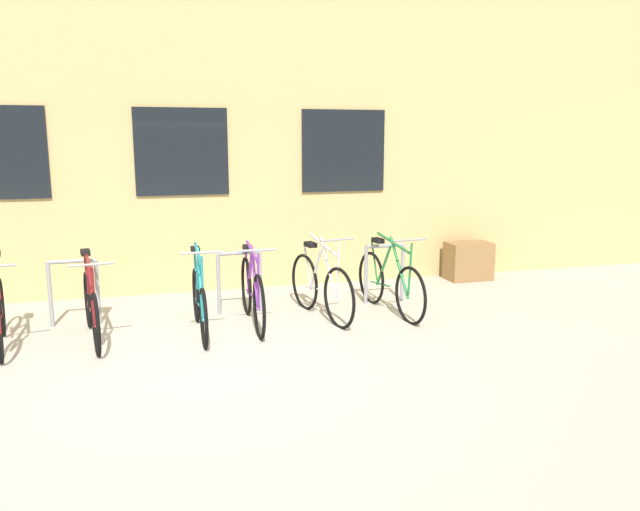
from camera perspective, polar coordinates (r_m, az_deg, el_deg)
ground_plane at (r=6.28m, az=-10.22°, el=-10.21°), size 42.00×42.00×0.00m
storefront_building at (r=12.05m, az=-13.67°, el=14.59°), size 28.00×5.96×6.20m
bike_rack at (r=7.94m, az=-14.61°, el=-2.22°), size 6.59×0.05×0.81m
bicycle_teal at (r=7.31m, az=-11.07°, el=-4.13°), size 0.44×1.72×1.06m
bicycle_red at (r=7.54m, az=-27.45°, el=-4.72°), size 0.46×1.66×1.03m
bicycle_green at (r=8.06m, az=6.44°, el=-2.51°), size 0.44×1.78×1.06m
bicycle_purple at (r=7.53m, az=-6.28°, el=-3.39°), size 0.44×1.80×1.03m
bicycle_maroon at (r=7.40m, az=-20.36°, el=-4.44°), size 0.45×1.77×0.98m
bicycle_silver at (r=7.78m, az=0.08°, el=-2.86°), size 0.49×1.68×1.09m
planter_box at (r=10.18m, az=13.53°, el=-0.50°), size 0.70×0.44×0.60m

